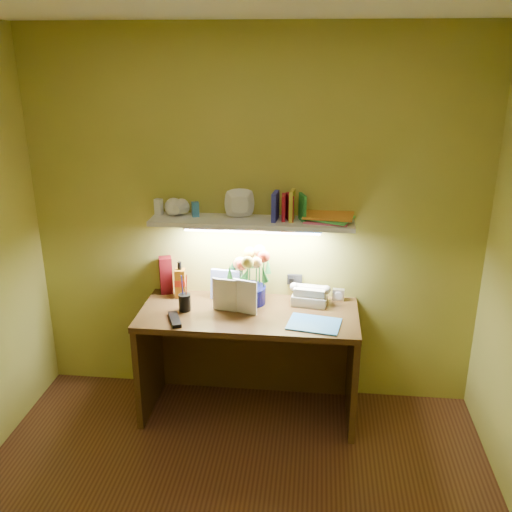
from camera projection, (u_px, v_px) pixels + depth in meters
The scene contains 13 objects.
desk at pixel (249, 363), 3.78m from camera, with size 1.40×0.60×0.75m, color #3D2510.
flower_bouquet at pixel (249, 275), 3.73m from camera, with size 0.25×0.25×0.40m, color #050738, non-canonical shape.
telephone at pixel (310, 294), 3.76m from camera, with size 0.23×0.17×0.14m, color #EDE3C5, non-canonical shape.
desk_clock at pixel (338, 294), 3.82m from camera, with size 0.08×0.04×0.08m, color silver.
whisky_bottle at pixel (180, 280), 3.83m from camera, with size 0.07×0.07×0.25m, color #A45B0F, non-canonical shape.
whisky_box at pixel (166, 275), 3.90m from camera, with size 0.08×0.08×0.26m, color #54090C.
pen_cup at pixel (184, 297), 3.64m from camera, with size 0.08×0.08×0.19m, color black.
art_card at pixel (226, 285), 3.81m from camera, with size 0.20×0.04×0.20m, color white, non-canonical shape.
tv_remote at pixel (175, 319), 3.53m from camera, with size 0.06×0.20×0.02m, color black.
blue_folder at pixel (314, 324), 3.49m from camera, with size 0.31×0.23×0.01m, color #3885CD.
desk_book_a at pixel (213, 293), 3.66m from camera, with size 0.16×0.02×0.22m, color silver.
desk_book_b at pixel (233, 294), 3.63m from camera, with size 0.17×0.02×0.23m, color white.
wall_shelf at pixel (253, 217), 3.62m from camera, with size 1.31×0.30×0.23m.
Camera 1 is at (0.41, -2.08, 2.34)m, focal length 40.00 mm.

